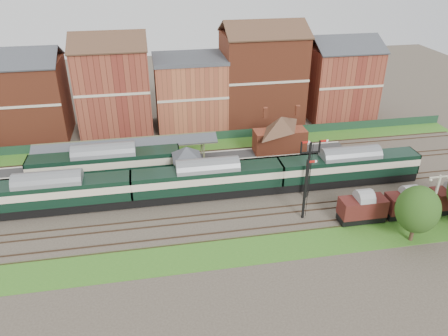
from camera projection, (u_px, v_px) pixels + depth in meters
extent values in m
plane|color=#473D33|center=(213.00, 196.00, 58.16)|extent=(160.00, 160.00, 0.00)
cube|color=#2D6619|center=(198.00, 146.00, 72.05)|extent=(90.00, 4.50, 0.06)
cube|color=#2D6619|center=(231.00, 252.00, 47.72)|extent=(90.00, 5.00, 0.06)
cube|color=#193823|center=(196.00, 137.00, 73.45)|extent=(90.00, 0.12, 1.50)
cube|color=#2D2D2D|center=(170.00, 163.00, 65.60)|extent=(55.00, 3.40, 1.00)
cube|color=#617150|center=(188.00, 178.00, 59.94)|extent=(3.40, 3.20, 2.40)
cube|color=brown|center=(187.00, 164.00, 58.91)|extent=(3.60, 3.40, 2.00)
pyramid|color=#383A3F|center=(187.00, 152.00, 58.07)|extent=(5.40, 5.40, 1.60)
cube|color=maroon|center=(244.00, 174.00, 61.27)|extent=(3.00, 2.40, 2.20)
cube|color=#4C3323|center=(246.00, 167.00, 60.02)|extent=(3.20, 1.34, 0.79)
cube|color=#4C3323|center=(244.00, 163.00, 61.15)|extent=(3.20, 1.34, 0.79)
cube|color=brown|center=(280.00, 141.00, 67.26)|extent=(8.00, 3.00, 3.50)
pyramid|color=#4C3323|center=(281.00, 124.00, 65.92)|extent=(8.10, 8.10, 2.20)
cube|color=brown|center=(265.00, 122.00, 65.29)|extent=(0.60, 0.60, 1.60)
cube|color=brown|center=(297.00, 119.00, 66.09)|extent=(0.60, 0.60, 1.60)
cube|color=brown|center=(47.00, 163.00, 60.72)|extent=(0.22, 0.22, 3.40)
cube|color=brown|center=(201.00, 143.00, 66.49)|extent=(0.22, 0.22, 3.40)
cube|color=#383A3F|center=(126.00, 144.00, 61.89)|extent=(26.00, 1.99, 0.90)
cube|color=#383A3F|center=(127.00, 138.00, 63.54)|extent=(26.00, 1.99, 0.90)
cube|color=brown|center=(126.00, 139.00, 62.54)|extent=(26.00, 0.20, 0.20)
cube|color=black|center=(308.00, 171.00, 56.03)|extent=(0.25, 0.25, 8.00)
cube|color=black|center=(310.00, 152.00, 54.81)|extent=(2.60, 0.18, 0.18)
cube|color=#B2140F|center=(306.00, 142.00, 54.03)|extent=(1.10, 0.08, 0.25)
cube|color=#B2140F|center=(324.00, 141.00, 54.41)|extent=(1.10, 0.08, 0.25)
cube|color=black|center=(305.00, 190.00, 51.80)|extent=(0.25, 0.25, 8.00)
cube|color=#B2140F|center=(313.00, 162.00, 50.15)|extent=(1.10, 0.08, 0.25)
cube|color=beige|center=(434.00, 202.00, 50.36)|extent=(0.22, 0.22, 7.00)
cube|color=beige|center=(440.00, 177.00, 48.81)|extent=(2.60, 0.15, 0.15)
cube|color=brown|center=(22.00, 101.00, 72.36)|extent=(14.00, 10.00, 13.00)
cube|color=maroon|center=(114.00, 90.00, 74.29)|extent=(12.00, 10.00, 15.00)
cube|color=#A55735|center=(190.00, 94.00, 77.07)|extent=(12.00, 10.00, 12.00)
cube|color=brown|center=(262.00, 79.00, 78.21)|extent=(14.00, 10.00, 16.00)
cube|color=maroon|center=(340.00, 83.00, 81.31)|extent=(12.00, 10.00, 13.00)
cube|color=black|center=(54.00, 206.00, 54.57)|extent=(19.57, 2.74, 1.20)
cube|color=black|center=(51.00, 192.00, 53.63)|extent=(19.57, 3.04, 2.83)
cube|color=beige|center=(50.00, 190.00, 53.47)|extent=(19.59, 3.08, 0.98)
cube|color=slate|center=(48.00, 181.00, 52.89)|extent=(19.57, 3.04, 0.65)
cube|color=black|center=(208.00, 192.00, 57.70)|extent=(19.57, 2.74, 1.20)
cube|color=black|center=(208.00, 178.00, 56.75)|extent=(19.57, 3.04, 2.83)
cube|color=beige|center=(208.00, 176.00, 56.59)|extent=(19.59, 3.08, 0.98)
cube|color=slate|center=(208.00, 168.00, 56.01)|extent=(19.57, 3.04, 0.65)
cube|color=black|center=(347.00, 178.00, 60.82)|extent=(19.57, 2.74, 1.20)
cube|color=black|center=(349.00, 166.00, 59.88)|extent=(19.57, 3.04, 2.83)
cube|color=beige|center=(349.00, 163.00, 59.72)|extent=(19.59, 3.08, 0.98)
cube|color=slate|center=(350.00, 155.00, 59.14)|extent=(19.57, 3.04, 0.65)
cube|color=black|center=(107.00, 177.00, 61.20)|extent=(20.49, 2.87, 1.25)
cube|color=black|center=(105.00, 163.00, 60.21)|extent=(20.49, 3.19, 2.96)
cube|color=beige|center=(105.00, 161.00, 60.05)|extent=(20.51, 3.23, 1.02)
cube|color=slate|center=(104.00, 153.00, 59.44)|extent=(20.49, 3.19, 0.68)
cube|color=black|center=(361.00, 217.00, 52.73)|extent=(5.48, 2.02, 0.82)
cube|color=#441813|center=(362.00, 207.00, 52.02)|extent=(5.48, 2.37, 2.19)
cube|color=gray|center=(364.00, 198.00, 51.46)|extent=(5.48, 2.37, 0.40)
cube|color=black|center=(406.00, 212.00, 53.69)|extent=(5.38, 1.98, 0.81)
cube|color=#441813|center=(408.00, 202.00, 52.99)|extent=(5.38, 2.33, 2.15)
cube|color=gray|center=(410.00, 194.00, 52.44)|extent=(5.38, 2.33, 0.39)
cylinder|color=#382619|center=(413.00, 229.00, 48.90)|extent=(0.44, 0.44, 3.23)
ellipsoid|color=#193F12|center=(418.00, 209.00, 47.69)|extent=(4.74, 4.74, 5.46)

